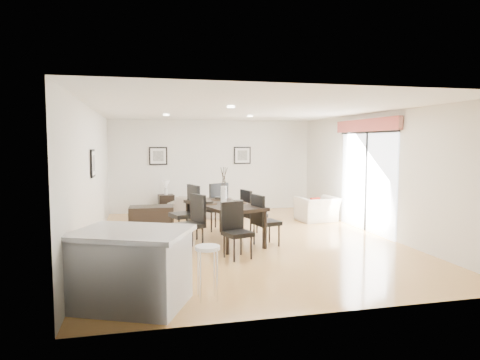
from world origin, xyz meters
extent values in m
plane|color=tan|center=(0.00, 0.00, 0.00)|extent=(8.00, 8.00, 0.00)
cube|color=silver|center=(0.00, 4.00, 1.35)|extent=(6.00, 0.04, 2.70)
cube|color=silver|center=(0.00, -4.00, 1.35)|extent=(6.00, 0.04, 2.70)
cube|color=silver|center=(-3.00, 0.00, 1.35)|extent=(0.04, 8.00, 2.70)
cube|color=silver|center=(3.00, 0.00, 1.35)|extent=(0.04, 8.00, 2.70)
cube|color=white|center=(0.00, 0.00, 2.70)|extent=(6.00, 8.00, 0.02)
imported|color=gray|center=(-0.35, 2.89, 0.29)|extent=(2.16, 1.54, 0.59)
imported|color=beige|center=(2.34, 1.64, 0.32)|extent=(1.07, 0.96, 0.63)
imported|color=#355B27|center=(5.50, 1.58, 0.35)|extent=(0.53, 0.53, 0.71)
cube|color=black|center=(-0.46, -0.12, 0.76)|extent=(1.49, 2.11, 0.06)
cylinder|color=black|center=(-0.59, -1.09, 0.37)|extent=(0.07, 0.07, 0.73)
cylinder|color=black|center=(-1.13, 0.60, 0.37)|extent=(0.07, 0.07, 0.73)
cylinder|color=black|center=(0.20, -0.84, 0.37)|extent=(0.07, 0.07, 0.73)
cylinder|color=black|center=(-0.34, 0.86, 0.37)|extent=(0.07, 0.07, 0.73)
cube|color=black|center=(-1.23, -0.60, 0.47)|extent=(0.63, 0.63, 0.08)
cube|color=black|center=(-1.04, -0.51, 0.77)|extent=(0.26, 0.45, 0.56)
cylinder|color=black|center=(-1.47, -0.51, 0.22)|extent=(0.04, 0.04, 0.43)
cylinder|color=black|center=(-1.14, -0.35, 0.22)|extent=(0.04, 0.04, 0.43)
cylinder|color=black|center=(-1.31, -0.84, 0.22)|extent=(0.04, 0.04, 0.43)
cylinder|color=black|center=(-0.98, -0.68, 0.22)|extent=(0.04, 0.04, 0.43)
cube|color=black|center=(-1.23, 0.36, 0.51)|extent=(0.64, 0.64, 0.09)
cube|color=black|center=(-1.02, 0.43, 0.83)|extent=(0.22, 0.51, 0.61)
cylinder|color=black|center=(-1.48, 0.49, 0.23)|extent=(0.04, 0.04, 0.47)
cylinder|color=black|center=(-1.10, 0.61, 0.23)|extent=(0.04, 0.04, 0.47)
cylinder|color=black|center=(-1.36, 0.11, 0.23)|extent=(0.04, 0.04, 0.47)
cylinder|color=black|center=(-0.98, 0.23, 0.23)|extent=(0.04, 0.04, 0.47)
cube|color=black|center=(0.30, -0.60, 0.46)|extent=(0.56, 0.56, 0.08)
cube|color=black|center=(0.11, -0.64, 0.75)|extent=(0.17, 0.46, 0.55)
cylinder|color=black|center=(0.52, -0.73, 0.21)|extent=(0.04, 0.04, 0.42)
cylinder|color=black|center=(0.17, -0.81, 0.21)|extent=(0.04, 0.04, 0.42)
cylinder|color=black|center=(0.43, -0.38, 0.21)|extent=(0.04, 0.04, 0.42)
cylinder|color=black|center=(0.08, -0.47, 0.21)|extent=(0.04, 0.04, 0.42)
cube|color=black|center=(0.30, 0.36, 0.45)|extent=(0.55, 0.55, 0.08)
cube|color=black|center=(0.11, 0.31, 0.74)|extent=(0.17, 0.45, 0.54)
cylinder|color=black|center=(0.52, 0.23, 0.21)|extent=(0.04, 0.04, 0.41)
cylinder|color=black|center=(0.17, 0.14, 0.21)|extent=(0.04, 0.04, 0.41)
cylinder|color=black|center=(0.43, 0.57, 0.21)|extent=(0.04, 0.04, 0.41)
cylinder|color=black|center=(0.09, 0.49, 0.21)|extent=(0.04, 0.04, 0.41)
cube|color=black|center=(-0.46, -1.39, 0.44)|extent=(0.56, 0.56, 0.08)
cube|color=black|center=(-0.52, -1.21, 0.72)|extent=(0.44, 0.19, 0.53)
cylinder|color=black|center=(-0.57, -1.61, 0.20)|extent=(0.03, 0.03, 0.40)
cylinder|color=black|center=(-0.68, -1.28, 0.20)|extent=(0.03, 0.03, 0.40)
cylinder|color=black|center=(-0.24, -1.50, 0.20)|extent=(0.03, 0.03, 0.40)
cylinder|color=black|center=(-0.35, -1.17, 0.20)|extent=(0.03, 0.03, 0.40)
cube|color=black|center=(-0.46, 1.16, 0.50)|extent=(0.67, 0.67, 0.09)
cube|color=black|center=(-0.37, 0.96, 0.81)|extent=(0.48, 0.27, 0.60)
cylinder|color=black|center=(-0.37, 1.42, 0.23)|extent=(0.04, 0.04, 0.46)
cylinder|color=black|center=(-0.20, 1.06, 0.23)|extent=(0.04, 0.04, 0.46)
cylinder|color=black|center=(-0.72, 1.25, 0.23)|extent=(0.04, 0.04, 0.46)
cylinder|color=black|center=(-0.55, 0.89, 0.23)|extent=(0.04, 0.04, 0.46)
cylinder|color=white|center=(-0.46, -0.12, 0.98)|extent=(0.12, 0.12, 0.36)
cylinder|color=black|center=(-0.15, -0.12, 0.80)|extent=(0.35, 0.35, 0.01)
cylinder|color=black|center=(-0.15, -0.12, 0.83)|extent=(0.19, 0.19, 0.05)
cylinder|color=black|center=(-0.46, 0.45, 0.80)|extent=(0.35, 0.35, 0.01)
cylinder|color=black|center=(-0.46, 0.45, 0.83)|extent=(0.19, 0.19, 0.05)
cylinder|color=black|center=(-0.77, -0.12, 0.80)|extent=(0.35, 0.35, 0.01)
cylinder|color=black|center=(-0.77, -0.12, 0.83)|extent=(0.19, 0.19, 0.05)
cylinder|color=black|center=(-0.46, -0.68, 0.80)|extent=(0.35, 0.35, 0.01)
cylinder|color=black|center=(-0.46, -0.68, 0.83)|extent=(0.19, 0.19, 0.05)
cube|color=black|center=(-1.86, 2.30, 0.22)|extent=(1.12, 0.70, 0.44)
cube|color=black|center=(-1.41, 3.62, 0.28)|extent=(0.46, 0.46, 0.56)
cylinder|color=white|center=(-1.41, 3.62, 0.65)|extent=(0.10, 0.10, 0.18)
cone|color=#EFE3CF|center=(-1.41, 3.62, 0.85)|extent=(0.21, 0.21, 0.23)
cube|color=maroon|center=(2.25, 1.55, 0.49)|extent=(0.28, 0.14, 0.27)
cube|color=silver|center=(-2.23, -3.23, 0.45)|extent=(1.54, 1.38, 0.90)
cube|color=#ACADAF|center=(-2.23, -3.23, 0.93)|extent=(1.68, 1.52, 0.06)
cylinder|color=white|center=(-1.28, -3.23, 0.68)|extent=(0.32, 0.32, 0.05)
cylinder|color=silver|center=(-1.17, -3.12, 0.34)|extent=(0.02, 0.02, 0.68)
cylinder|color=silver|center=(-1.39, -3.12, 0.34)|extent=(0.02, 0.02, 0.68)
cylinder|color=silver|center=(-1.39, -3.34, 0.34)|extent=(0.02, 0.02, 0.68)
cylinder|color=silver|center=(-1.17, -3.34, 0.34)|extent=(0.02, 0.02, 0.68)
cube|color=black|center=(-1.60, 3.97, 1.65)|extent=(0.52, 0.03, 0.52)
cube|color=white|center=(-1.60, 3.97, 1.65)|extent=(0.44, 0.04, 0.44)
cube|color=#4F4F4B|center=(-1.60, 3.97, 1.65)|extent=(0.30, 0.04, 0.30)
cube|color=black|center=(0.90, 3.97, 1.65)|extent=(0.52, 0.03, 0.52)
cube|color=white|center=(0.90, 3.97, 1.65)|extent=(0.44, 0.04, 0.44)
cube|color=#4F4F4B|center=(0.90, 3.97, 1.65)|extent=(0.30, 0.04, 0.30)
cube|color=black|center=(-2.97, -0.20, 1.65)|extent=(0.03, 0.52, 0.52)
cube|color=white|center=(-2.97, -0.20, 1.65)|extent=(0.04, 0.44, 0.44)
cube|color=#4F4F4B|center=(-2.97, -0.20, 1.65)|extent=(0.04, 0.30, 0.30)
cube|color=white|center=(2.98, 0.30, 1.12)|extent=(0.02, 2.40, 2.25)
cube|color=black|center=(2.96, 0.30, 1.12)|extent=(0.03, 0.05, 2.25)
cube|color=black|center=(2.96, 0.30, 2.27)|extent=(0.03, 2.50, 0.05)
cube|color=maroon|center=(2.92, 0.30, 2.43)|extent=(0.10, 2.70, 0.28)
plane|color=gray|center=(5.00, 0.30, 0.00)|extent=(6.00, 6.00, 0.00)
cube|color=brown|center=(6.05, 2.70, 1.00)|extent=(0.35, 0.35, 2.00)
camera|label=1|loc=(-2.10, -8.59, 2.03)|focal=32.00mm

